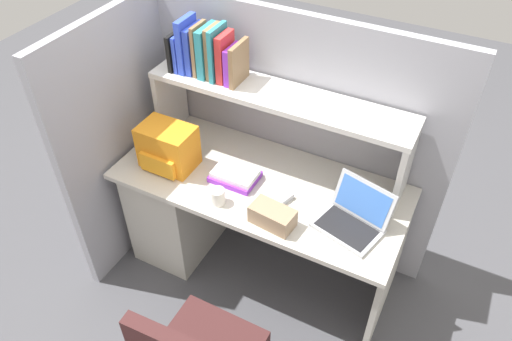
{
  "coord_description": "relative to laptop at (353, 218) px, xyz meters",
  "views": [
    {
      "loc": [
        0.88,
        -1.76,
        2.54
      ],
      "look_at": [
        0.0,
        -0.05,
        0.85
      ],
      "focal_mm": 34.42,
      "sensor_mm": 36.0,
      "label": 1
    }
  ],
  "objects": [
    {
      "name": "tissue_box",
      "position": [
        -0.36,
        -0.17,
        -0.0
      ],
      "size": [
        0.23,
        0.14,
        0.1
      ],
      "primitive_type": "cube",
      "rotation": [
        0.0,
        0.0,
        -0.11
      ],
      "color": "#9E7F60",
      "rests_on": "desk"
    },
    {
      "name": "cubicle_partition_left",
      "position": [
        -1.4,
        0.02,
        -0.01
      ],
      "size": [
        0.05,
        1.06,
        1.55
      ],
      "primitive_type": "cube",
      "color": "#9E9EA8",
      "rests_on": "ground_plane"
    },
    {
      "name": "reference_books_on_shelf",
      "position": [
        -0.97,
        0.27,
        0.53
      ],
      "size": [
        0.4,
        0.19,
        0.3
      ],
      "color": "black",
      "rests_on": "overhead_hutch"
    },
    {
      "name": "overhead_hutch",
      "position": [
        -0.55,
        0.27,
        0.3
      ],
      "size": [
        1.44,
        0.28,
        0.45
      ],
      "color": "beige",
      "rests_on": "desk"
    },
    {
      "name": "paper_cup",
      "position": [
        -0.67,
        -0.17,
        -0.01
      ],
      "size": [
        0.08,
        0.08,
        0.09
      ],
      "primitive_type": "cylinder",
      "color": "white",
      "rests_on": "desk"
    },
    {
      "name": "desk_book_stack",
      "position": [
        -0.68,
        0.03,
        -0.02
      ],
      "size": [
        0.25,
        0.19,
        0.06
      ],
      "color": "purple",
      "rests_on": "desk"
    },
    {
      "name": "ground_plane",
      "position": [
        -0.55,
        0.07,
        -0.78
      ],
      "size": [
        8.0,
        8.0,
        0.0
      ],
      "primitive_type": "plane",
      "color": "#4C4C51"
    },
    {
      "name": "backpack",
      "position": [
        -1.07,
        -0.03,
        0.07
      ],
      "size": [
        0.3,
        0.22,
        0.25
      ],
      "color": "orange",
      "rests_on": "desk"
    },
    {
      "name": "cubicle_partition_rear",
      "position": [
        -0.55,
        0.45,
        -0.01
      ],
      "size": [
        1.84,
        0.05,
        1.55
      ],
      "primitive_type": "cube",
      "color": "#9E9EA8",
      "rests_on": "ground_plane"
    },
    {
      "name": "desk",
      "position": [
        -0.94,
        0.07,
        -0.38
      ],
      "size": [
        1.6,
        0.7,
        0.73
      ],
      "color": "beige",
      "rests_on": "ground_plane"
    },
    {
      "name": "computer_mouse",
      "position": [
        -0.38,
        -0.0,
        -0.03
      ],
      "size": [
        0.09,
        0.12,
        0.03
      ],
      "primitive_type": "cube",
      "rotation": [
        0.0,
        0.0,
        -0.31
      ],
      "color": "silver",
      "rests_on": "desk"
    },
    {
      "name": "laptop",
      "position": [
        0.0,
        0.0,
        0.0
      ],
      "size": [
        0.37,
        0.34,
        0.22
      ],
      "color": "#B7BABF",
      "rests_on": "desk"
    }
  ]
}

